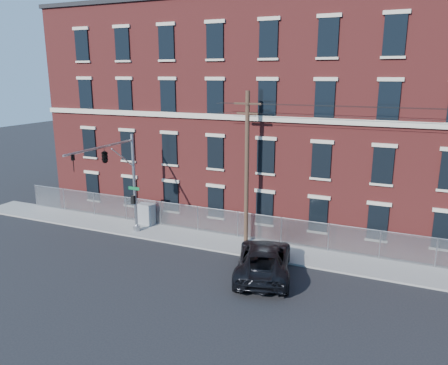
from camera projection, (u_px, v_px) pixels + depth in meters
ground at (179, 272)px, 24.95m from camera, size 140.00×140.00×0.00m
sidewalk at (405, 272)px, 24.77m from camera, size 65.00×3.00×0.12m
mill_building at (420, 117)px, 30.75m from camera, size 55.30×14.32×16.30m
chain_link_fence at (408, 248)px, 25.68m from camera, size 59.06×0.06×1.85m
traffic_signal_mast at (112, 165)px, 27.88m from camera, size 0.90×6.75×7.00m
utility_pole_near at (247, 166)px, 27.86m from camera, size 1.80×0.28×10.00m
pickup_truck at (264, 260)px, 24.49m from camera, size 4.46×6.92×1.77m
utility_cabinet at (147, 214)px, 32.42m from camera, size 1.29×0.69×1.58m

